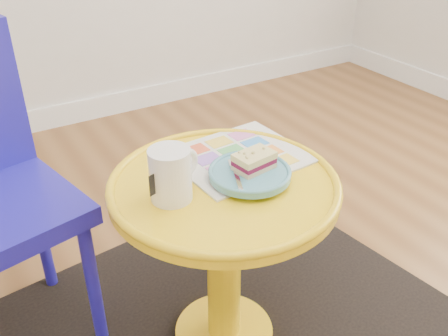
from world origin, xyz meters
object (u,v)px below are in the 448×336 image
side_table (224,232)px  newspaper (239,156)px  plate (250,174)px  mug (171,173)px

side_table → newspaper: size_ratio=1.68×
side_table → plate: 0.18m
side_table → mug: bearing=178.0°
newspaper → mug: mug is taller
plate → mug: bearing=170.7°
mug → newspaper: bearing=0.1°
mug → plate: mug is taller
side_table → newspaper: (0.10, 0.09, 0.15)m
side_table → mug: 0.25m
newspaper → mug: size_ratio=2.49×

